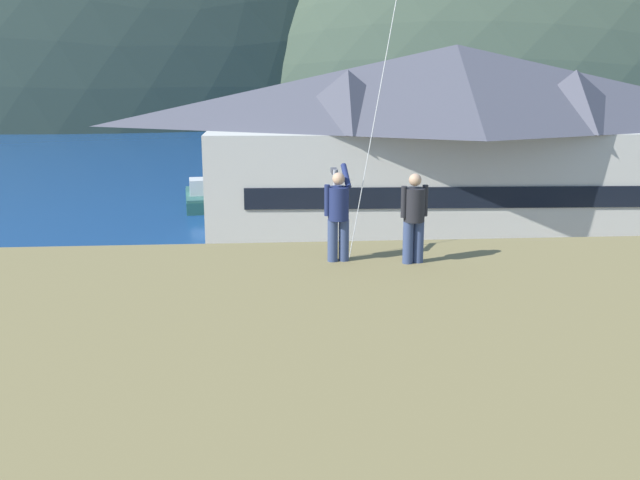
% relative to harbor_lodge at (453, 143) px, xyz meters
% --- Properties ---
extents(ground_plane, '(600.00, 600.00, 0.00)m').
position_rel_harbor_lodge_xyz_m(ground_plane, '(-9.43, -22.52, -6.09)').
color(ground_plane, '#66604C').
extents(parking_lot_pad, '(40.00, 20.00, 0.10)m').
position_rel_harbor_lodge_xyz_m(parking_lot_pad, '(-9.43, -17.52, -6.04)').
color(parking_lot_pad, gray).
rests_on(parking_lot_pad, ground).
extents(bay_water, '(360.00, 84.00, 0.03)m').
position_rel_harbor_lodge_xyz_m(bay_water, '(-9.43, 37.48, -6.07)').
color(bay_water, navy).
rests_on(bay_water, ground).
extents(far_hill_west_ridge, '(110.02, 60.98, 91.88)m').
position_rel_harbor_lodge_xyz_m(far_hill_west_ridge, '(-38.63, 93.34, -6.09)').
color(far_hill_west_ridge, '#2D3D33').
rests_on(far_hill_west_ridge, ground).
extents(far_hill_east_peak, '(106.17, 67.21, 72.40)m').
position_rel_harbor_lodge_xyz_m(far_hill_east_peak, '(30.60, 90.45, -6.09)').
color(far_hill_east_peak, '#42513D').
rests_on(far_hill_east_peak, ground).
extents(harbor_lodge, '(29.21, 11.96, 11.47)m').
position_rel_harbor_lodge_xyz_m(harbor_lodge, '(0.00, 0.00, 0.00)').
color(harbor_lodge, beige).
rests_on(harbor_lodge, ground).
extents(wharf_dock, '(3.20, 12.37, 0.70)m').
position_rel_harbor_lodge_xyz_m(wharf_dock, '(-12.16, 12.18, -5.74)').
color(wharf_dock, '#70604C').
rests_on(wharf_dock, ground).
extents(moored_boat_wharfside, '(2.57, 6.22, 2.16)m').
position_rel_harbor_lodge_xyz_m(moored_boat_wharfside, '(-15.44, 12.62, -5.37)').
color(moored_boat_wharfside, '#23564C').
rests_on(moored_boat_wharfside, ground).
extents(parked_car_mid_row_near, '(4.26, 2.16, 1.82)m').
position_rel_harbor_lodge_xyz_m(parked_car_mid_row_near, '(0.00, -15.92, -5.02)').
color(parked_car_mid_row_near, '#9EA3A8').
rests_on(parked_car_mid_row_near, parking_lot_pad).
extents(parked_car_back_row_left, '(4.20, 2.06, 1.82)m').
position_rel_harbor_lodge_xyz_m(parked_car_back_row_left, '(-14.14, -15.23, -5.02)').
color(parked_car_back_row_left, silver).
rests_on(parked_car_back_row_left, parking_lot_pad).
extents(parked_car_front_row_red, '(4.30, 2.25, 1.82)m').
position_rel_harbor_lodge_xyz_m(parked_car_front_row_red, '(-12.77, -21.51, -5.02)').
color(parked_car_front_row_red, silver).
rests_on(parked_car_front_row_red, parking_lot_pad).
extents(parked_car_back_row_right, '(4.26, 2.17, 1.82)m').
position_rel_harbor_lodge_xyz_m(parked_car_back_row_right, '(-4.94, -15.34, -5.02)').
color(parked_car_back_row_right, '#B28923').
rests_on(parked_car_back_row_right, parking_lot_pad).
extents(parking_light_pole, '(0.24, 0.78, 6.41)m').
position_rel_harbor_lodge_xyz_m(parking_light_pole, '(-7.84, -11.96, -2.26)').
color(parking_light_pole, '#ADADB2').
rests_on(parking_light_pole, parking_lot_pad).
extents(person_kite_flyer, '(0.52, 0.68, 1.86)m').
position_rel_harbor_lodge_xyz_m(person_kite_flyer, '(-9.27, -28.07, 2.10)').
color(person_kite_flyer, '#384770').
rests_on(person_kite_flyer, grassy_hill_foreground).
extents(person_companion, '(0.54, 0.40, 1.74)m').
position_rel_harbor_lodge_xyz_m(person_companion, '(-7.84, -28.32, 2.09)').
color(person_companion, '#384770').
rests_on(person_companion, grassy_hill_foreground).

